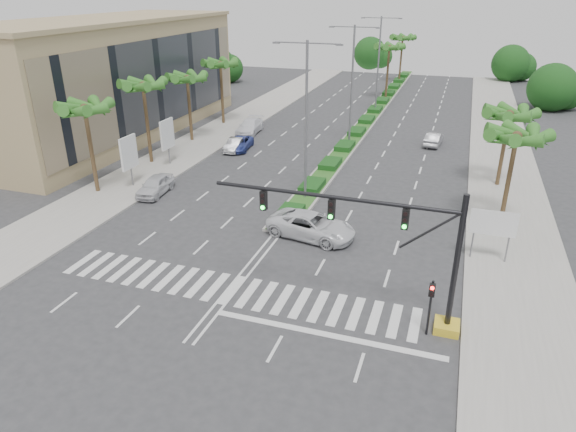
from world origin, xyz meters
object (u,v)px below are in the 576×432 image
Objects in this scene: car_parked_d at (250,126)px; car_right at (434,139)px; car_parked_b at (235,145)px; car_parked_c at (239,144)px; car_parked_a at (155,185)px; car_crossing at (311,226)px.

car_parked_d is 20.37m from car_right.
car_parked_b is 20.92m from car_right.
car_parked_b is 0.84× the size of car_parked_c.
car_parked_a is 0.73× the size of car_crossing.
car_crossing is (14.13, -3.45, 0.08)m from car_parked_a.
car_parked_a is 1.13× the size of car_parked_b.
car_parked_c is 1.10× the size of car_right.
car_parked_c is 20.48m from car_right.
car_crossing reaches higher than car_parked_b.
car_crossing is (14.13, -23.31, 0.06)m from car_parked_d.
car_parked_a is 19.86m from car_parked_d.
car_parked_b is 20.94m from car_crossing.
car_crossing is at bearing -62.85° from car_parked_d.
car_right is (18.84, 8.04, 0.05)m from car_parked_c.
car_parked_a is 1.04× the size of car_right.
car_crossing is 1.42× the size of car_right.
car_parked_b is 0.65× the size of car_crossing.
car_right reaches higher than car_parked_b.
car_crossing reaches higher than car_parked_d.
car_parked_b is at bearing 48.37° from car_crossing.
car_crossing is (12.67, -16.96, 0.19)m from car_parked_c.
car_parked_d is at bearing 41.45° from car_crossing.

